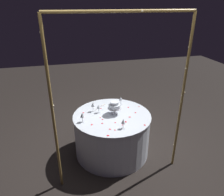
{
  "coord_description": "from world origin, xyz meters",
  "views": [
    {
      "loc": [
        0.72,
        2.9,
        2.4
      ],
      "look_at": [
        0.0,
        0.0,
        1.03
      ],
      "focal_mm": 33.72,
      "sensor_mm": 36.0,
      "label": 1
    }
  ],
  "objects": [
    {
      "name": "rose_petal_11",
      "position": [
        0.45,
        -0.19,
        0.73
      ],
      "size": [
        0.04,
        0.03,
        0.0
      ],
      "primitive_type": "ellipsoid",
      "rotation": [
        0.0,
        0.0,
        6.25
      ],
      "color": "red",
      "rests_on": "main_table"
    },
    {
      "name": "rose_petal_7",
      "position": [
        0.01,
        0.24,
        0.73
      ],
      "size": [
        0.03,
        0.04,
        0.0
      ],
      "primitive_type": "ellipsoid",
      "rotation": [
        0.0,
        0.0,
        5.39
      ],
      "color": "red",
      "rests_on": "main_table"
    },
    {
      "name": "rose_petal_5",
      "position": [
        -0.54,
        -0.18,
        0.73
      ],
      "size": [
        0.03,
        0.03,
        0.0
      ],
      "primitive_type": "ellipsoid",
      "rotation": [
        0.0,
        0.0,
        5.47
      ],
      "color": "red",
      "rests_on": "main_table"
    },
    {
      "name": "wine_glass_2",
      "position": [
        0.19,
        -0.14,
        0.83
      ],
      "size": [
        0.06,
        0.06,
        0.14
      ],
      "color": "silver",
      "rests_on": "main_table"
    },
    {
      "name": "rose_petal_12",
      "position": [
        0.19,
        0.55,
        0.73
      ],
      "size": [
        0.05,
        0.04,
        0.0
      ],
      "primitive_type": "ellipsoid",
      "rotation": [
        0.0,
        0.0,
        2.81
      ],
      "color": "red",
      "rests_on": "main_table"
    },
    {
      "name": "rose_petal_16",
      "position": [
        -0.09,
        -0.39,
        0.73
      ],
      "size": [
        0.04,
        0.04,
        0.0
      ],
      "primitive_type": "ellipsoid",
      "rotation": [
        0.0,
        0.0,
        5.77
      ],
      "color": "red",
      "rests_on": "main_table"
    },
    {
      "name": "tiered_cake",
      "position": [
        -0.05,
        -0.03,
        0.87
      ],
      "size": [
        0.22,
        0.22,
        0.22
      ],
      "color": "silver",
      "rests_on": "main_table"
    },
    {
      "name": "rose_petal_13",
      "position": [
        -0.08,
        0.33,
        0.73
      ],
      "size": [
        0.03,
        0.02,
        0.0
      ],
      "primitive_type": "ellipsoid",
      "rotation": [
        0.0,
        0.0,
        3.23
      ],
      "color": "red",
      "rests_on": "main_table"
    },
    {
      "name": "rose_petal_10",
      "position": [
        -0.15,
        0.26,
        0.73
      ],
      "size": [
        0.03,
        0.04,
        0.0
      ],
      "primitive_type": "ellipsoid",
      "rotation": [
        0.0,
        0.0,
        4.68
      ],
      "color": "red",
      "rests_on": "main_table"
    },
    {
      "name": "rose_petal_15",
      "position": [
        0.13,
        0.4,
        0.73
      ],
      "size": [
        0.04,
        0.04,
        0.0
      ],
      "primitive_type": "ellipsoid",
      "rotation": [
        0.0,
        0.0,
        5.82
      ],
      "color": "red",
      "rests_on": "main_table"
    },
    {
      "name": "main_table",
      "position": [
        0.0,
        0.0,
        0.36
      ],
      "size": [
        1.27,
        1.27,
        0.73
      ],
      "color": "silver",
      "rests_on": "ground"
    },
    {
      "name": "rose_petal_2",
      "position": [
        0.18,
        0.1,
        0.73
      ],
      "size": [
        0.03,
        0.03,
        0.0
      ],
      "primitive_type": "ellipsoid",
      "rotation": [
        0.0,
        0.0,
        2.54
      ],
      "color": "red",
      "rests_on": "main_table"
    },
    {
      "name": "wine_glass_4",
      "position": [
        -0.06,
        0.41,
        0.84
      ],
      "size": [
        0.06,
        0.06,
        0.15
      ],
      "color": "silver",
      "rests_on": "main_table"
    },
    {
      "name": "rose_petal_0",
      "position": [
        -0.34,
        -0.19,
        0.73
      ],
      "size": [
        0.04,
        0.04,
        0.0
      ],
      "primitive_type": "ellipsoid",
      "rotation": [
        0.0,
        0.0,
        0.58
      ],
      "color": "red",
      "rests_on": "main_table"
    },
    {
      "name": "cake_knife",
      "position": [
        0.12,
        -0.33,
        0.73
      ],
      "size": [
        0.23,
        0.21,
        0.01
      ],
      "color": "silver",
      "rests_on": "main_table"
    },
    {
      "name": "decorative_arch",
      "position": [
        -0.0,
        0.54,
        1.48
      ],
      "size": [
        1.82,
        0.06,
        2.33
      ],
      "color": "olive",
      "rests_on": "ground"
    },
    {
      "name": "rose_petal_14",
      "position": [
        0.45,
        -0.04,
        0.73
      ],
      "size": [
        0.03,
        0.03,
        0.0
      ],
      "primitive_type": "ellipsoid",
      "rotation": [
        0.0,
        0.0,
        0.5
      ],
      "color": "red",
      "rests_on": "main_table"
    },
    {
      "name": "rose_petal_4",
      "position": [
        0.07,
        0.44,
        0.73
      ],
      "size": [
        0.02,
        0.03,
        0.0
      ],
      "primitive_type": "ellipsoid",
      "rotation": [
        0.0,
        0.0,
        1.71
      ],
      "color": "red",
      "rests_on": "main_table"
    },
    {
      "name": "rose_petal_17",
      "position": [
        0.0,
        -0.26,
        0.73
      ],
      "size": [
        0.03,
        0.04,
        0.0
      ],
      "primitive_type": "ellipsoid",
      "rotation": [
        0.0,
        0.0,
        5.06
      ],
      "color": "red",
      "rests_on": "main_table"
    },
    {
      "name": "rose_petal_8",
      "position": [
        0.13,
        -0.27,
        0.73
      ],
      "size": [
        0.04,
        0.03,
        0.0
      ],
      "primitive_type": "ellipsoid",
      "rotation": [
        0.0,
        0.0,
        5.69
      ],
      "color": "red",
      "rests_on": "main_table"
    },
    {
      "name": "rose_petal_9",
      "position": [
        -0.4,
        0.42,
        0.73
      ],
      "size": [
        0.03,
        0.04,
        0.0
      ],
      "primitive_type": "ellipsoid",
      "rotation": [
        0.0,
        0.0,
        1.88
      ],
      "color": "red",
      "rests_on": "main_table"
    },
    {
      "name": "rose_petal_19",
      "position": [
        0.21,
        0.21,
        0.73
      ],
      "size": [
        0.04,
        0.04,
        0.0
      ],
      "primitive_type": "ellipsoid",
      "rotation": [
        0.0,
        0.0,
        2.62
      ],
      "color": "red",
      "rests_on": "main_table"
    },
    {
      "name": "wine_glass_1",
      "position": [
        0.49,
        0.09,
        0.84
      ],
      "size": [
        0.07,
        0.07,
        0.16
      ],
      "color": "silver",
      "rests_on": "main_table"
    },
    {
      "name": "rose_petal_6",
      "position": [
        0.37,
        0.22,
        0.73
      ],
      "size": [
        0.04,
        0.05,
        0.0
      ],
      "primitive_type": "ellipsoid",
      "rotation": [
        0.0,
        0.0,
        1.0
      ],
      "color": "red",
      "rests_on": "main_table"
    },
    {
      "name": "rose_petal_3",
      "position": [
        -0.26,
        0.13,
        0.73
      ],
      "size": [
        0.05,
        0.04,
        0.0
      ],
      "primitive_type": "ellipsoid",
      "rotation": [
        0.0,
        0.0,
        6.0
      ],
      "color": "red",
      "rests_on": "main_table"
    },
    {
      "name": "ground_plane",
      "position": [
        0.0,
        0.0,
        0.0
      ],
      "size": [
        12.0,
        12.0,
        0.0
      ],
      "primitive_type": "plane",
      "color": "black"
    },
    {
      "name": "rose_petal_1",
      "position": [
        -0.4,
        0.02,
        0.73
      ],
      "size": [
        0.03,
        0.04,
        0.0
      ],
      "primitive_type": "ellipsoid",
      "rotation": [
        0.0,
        0.0,
        1.46
      ],
      "color": "red",
      "rests_on": "main_table"
    },
    {
      "name": "wine_glass_3",
      "position": [
        0.27,
        -0.21,
        0.85
      ],
      "size": [
        0.06,
        0.06,
        0.16
      ],
      "color": "silver",
      "rests_on": "main_table"
    },
    {
      "name": "wine_glass_0",
      "position": [
        -0.25,
        -0.33,
        0.84
      ],
      "size": [
        0.07,
        0.07,
        0.15
      ],
      "color": "silver",
      "rests_on": "main_table"
    },
    {
      "name": "rose_petal_18",
      "position": [
        0.2,
        0.04,
        0.73
      ],
      "size": [
        0.03,
        0.03,
        0.0
      ],
      "primitive_type": "ellipsoid",
      "rotation": [
        0.0,
        0.0,
        3.65
      ],
      "color": "red",
      "rests_on": "main_table"
    }
  ]
}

